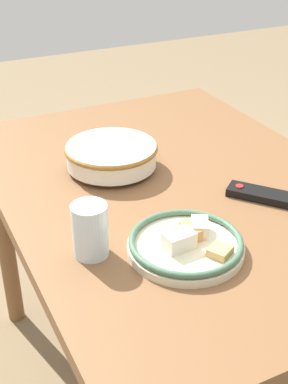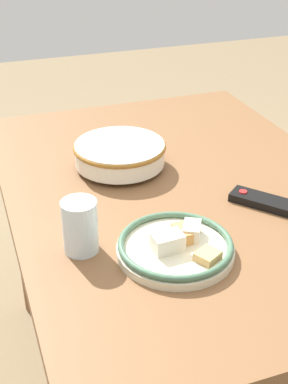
{
  "view_description": "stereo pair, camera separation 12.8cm",
  "coord_description": "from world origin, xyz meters",
  "px_view_note": "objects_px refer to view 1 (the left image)",
  "views": [
    {
      "loc": [
        1.06,
        -0.61,
        1.45
      ],
      "look_at": [
        0.06,
        -0.12,
        0.81
      ],
      "focal_mm": 50.0,
      "sensor_mm": 36.0,
      "label": 1
    },
    {
      "loc": [
        1.11,
        -0.5,
        1.45
      ],
      "look_at": [
        0.06,
        -0.12,
        0.81
      ],
      "focal_mm": 50.0,
      "sensor_mm": 36.0,
      "label": 2
    }
  ],
  "objects_px": {
    "noodle_bowl": "(111,155)",
    "food_plate": "(186,244)",
    "tv_remote": "(264,195)",
    "drinking_glass": "(90,230)"
  },
  "relations": [
    {
      "from": "noodle_bowl",
      "to": "tv_remote",
      "type": "xyz_separation_m",
      "value": [
        0.31,
        0.27,
        -0.03
      ]
    },
    {
      "from": "noodle_bowl",
      "to": "drinking_glass",
      "type": "height_order",
      "value": "drinking_glass"
    },
    {
      "from": "noodle_bowl",
      "to": "food_plate",
      "type": "relative_size",
      "value": 1.01
    },
    {
      "from": "noodle_bowl",
      "to": "tv_remote",
      "type": "height_order",
      "value": "noodle_bowl"
    },
    {
      "from": "noodle_bowl",
      "to": "drinking_glass",
      "type": "relative_size",
      "value": 2.14
    },
    {
      "from": "food_plate",
      "to": "tv_remote",
      "type": "height_order",
      "value": "food_plate"
    },
    {
      "from": "food_plate",
      "to": "drinking_glass",
      "type": "height_order",
      "value": "drinking_glass"
    },
    {
      "from": "noodle_bowl",
      "to": "food_plate",
      "type": "bearing_deg",
      "value": -0.9
    },
    {
      "from": "drinking_glass",
      "to": "food_plate",
      "type": "bearing_deg",
      "value": 66.41
    },
    {
      "from": "noodle_bowl",
      "to": "food_plate",
      "type": "xyz_separation_m",
      "value": [
        0.42,
        -0.01,
        -0.02
      ]
    }
  ]
}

